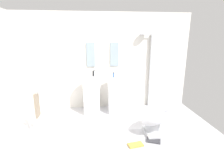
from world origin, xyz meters
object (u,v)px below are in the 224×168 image
at_px(soap_bottle_clear, 95,74).
at_px(pedestal_sink_right, 116,94).
at_px(towel_rack, 36,106).
at_px(pedestal_sink_left, 92,94).
at_px(shower_column, 151,70).
at_px(soap_bottle_blue, 114,75).
at_px(magazine_ochre, 136,145).
at_px(soap_bottle_black, 93,73).
at_px(lounge_chair, 159,118).
at_px(magazine_charcoal, 153,140).
at_px(coffee_mug, 150,136).

bearing_deg(soap_bottle_clear, pedestal_sink_right, 4.64).
bearing_deg(towel_rack, pedestal_sink_right, 29.46).
bearing_deg(towel_rack, pedestal_sink_left, 41.81).
height_order(pedestal_sink_right, shower_column, shower_column).
height_order(shower_column, soap_bottle_blue, shower_column).
xyz_separation_m(soap_bottle_blue, soap_bottle_clear, (-0.46, 0.08, 0.03)).
relative_size(shower_column, magazine_ochre, 7.38).
distance_m(pedestal_sink_left, towel_rack, 1.47).
xyz_separation_m(magazine_ochre, soap_bottle_clear, (-0.71, 1.54, 1.04)).
xyz_separation_m(pedestal_sink_left, soap_bottle_black, (0.06, 0.09, 0.54)).
xyz_separation_m(pedestal_sink_left, shower_column, (1.68, 0.35, 0.56)).
xyz_separation_m(soap_bottle_black, soap_bottle_blue, (0.50, -0.21, -0.01)).
distance_m(lounge_chair, towel_rack, 2.51).
bearing_deg(soap_bottle_blue, towel_rack, -152.58).
relative_size(pedestal_sink_left, soap_bottle_clear, 5.94).
xyz_separation_m(magazine_ochre, soap_bottle_black, (-0.75, 1.68, 1.03)).
relative_size(pedestal_sink_left, towel_rack, 1.14).
xyz_separation_m(shower_column, magazine_ochre, (-0.87, -1.94, -1.05)).
xyz_separation_m(pedestal_sink_left, magazine_ochre, (0.81, -1.59, -0.49)).
bearing_deg(pedestal_sink_left, pedestal_sink_right, 0.00).
distance_m(pedestal_sink_right, magazine_charcoal, 1.65).
distance_m(pedestal_sink_left, shower_column, 1.81).
height_order(pedestal_sink_left, pedestal_sink_right, same).
bearing_deg(pedestal_sink_right, soap_bottle_black, 171.14).
relative_size(shower_column, towel_rack, 2.16).
bearing_deg(shower_column, magazine_ochre, -114.28).
xyz_separation_m(magazine_ochre, coffee_mug, (0.34, 0.22, 0.03)).
bearing_deg(lounge_chair, shower_column, 79.17).
distance_m(shower_column, soap_bottle_blue, 1.22).
bearing_deg(pedestal_sink_right, lounge_chair, -58.29).
bearing_deg(coffee_mug, soap_bottle_blue, 115.33).
bearing_deg(soap_bottle_blue, coffee_mug, -64.67).
xyz_separation_m(shower_column, towel_rack, (-2.78, -1.33, -0.45)).
relative_size(pedestal_sink_left, shower_column, 0.53).
relative_size(shower_column, lounge_chair, 1.86).
height_order(lounge_chair, magazine_charcoal, lounge_chair).
bearing_deg(coffee_mug, pedestal_sink_right, 110.45).
bearing_deg(pedestal_sink_right, magazine_charcoal, -69.61).
bearing_deg(magazine_charcoal, towel_rack, -170.72).
bearing_deg(magazine_charcoal, lounge_chair, 75.08).
distance_m(magazine_ochre, soap_bottle_clear, 1.99).
xyz_separation_m(shower_column, lounge_chair, (-0.30, -1.56, -0.73)).
distance_m(pedestal_sink_left, soap_bottle_blue, 0.78).
bearing_deg(soap_bottle_blue, soap_bottle_black, 157.05).
distance_m(soap_bottle_black, soap_bottle_blue, 0.54).
height_order(pedestal_sink_left, towel_rack, pedestal_sink_left).
bearing_deg(pedestal_sink_right, shower_column, 18.40).
xyz_separation_m(lounge_chair, magazine_charcoal, (-0.20, -0.27, -0.33)).
relative_size(magazine_charcoal, soap_bottle_black, 1.80).
distance_m(magazine_charcoal, soap_bottle_blue, 1.81).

